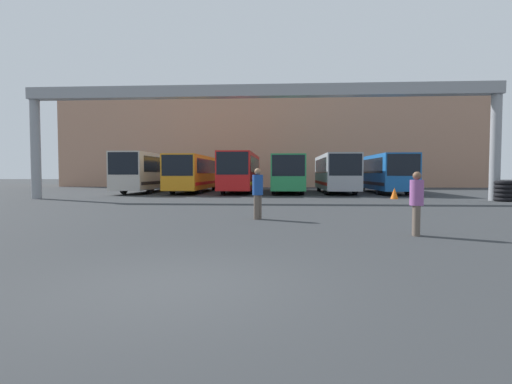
% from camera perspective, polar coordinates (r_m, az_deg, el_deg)
% --- Properties ---
extents(ground_plane, '(200.00, 200.00, 0.00)m').
position_cam_1_polar(ground_plane, '(5.89, -11.32, -13.34)').
color(ground_plane, '#2D3033').
extents(building_backdrop, '(50.33, 12.00, 11.35)m').
position_cam_1_polar(building_backdrop, '(52.38, 2.02, 7.14)').
color(building_backdrop, tan).
rests_on(building_backdrop, ground).
extents(overhead_gantry, '(28.65, 0.80, 6.93)m').
position_cam_1_polar(overhead_gantry, '(24.73, 0.16, 12.48)').
color(overhead_gantry, gray).
rests_on(overhead_gantry, ground).
extents(bus_slot_0, '(2.44, 12.18, 3.23)m').
position_cam_1_polar(bus_slot_0, '(35.85, -14.81, 3.00)').
color(bus_slot_0, beige).
rests_on(bus_slot_0, ground).
extents(bus_slot_1, '(2.49, 11.76, 3.04)m').
position_cam_1_polar(bus_slot_1, '(34.59, -8.71, 2.89)').
color(bus_slot_1, orange).
rests_on(bus_slot_1, ground).
extents(bus_slot_2, '(2.49, 12.37, 3.23)m').
position_cam_1_polar(bus_slot_2, '(34.28, -2.14, 3.11)').
color(bus_slot_2, red).
rests_on(bus_slot_2, ground).
extents(bus_slot_3, '(2.52, 11.59, 3.01)m').
position_cam_1_polar(bus_slot_3, '(33.71, 4.48, 2.89)').
color(bus_slot_3, '#268C4C').
rests_on(bus_slot_3, ground).
extents(bus_slot_4, '(2.48, 10.32, 3.08)m').
position_cam_1_polar(bus_slot_4, '(33.37, 11.28, 2.92)').
color(bus_slot_4, '#999EA5').
rests_on(bus_slot_4, ground).
extents(bus_slot_5, '(2.47, 11.10, 3.05)m').
position_cam_1_polar(bus_slot_5, '(34.50, 17.70, 2.80)').
color(bus_slot_5, '#1959A5').
rests_on(bus_slot_5, ground).
extents(pedestrian_near_center, '(0.35, 0.35, 1.66)m').
position_cam_1_polar(pedestrian_near_center, '(11.11, 21.95, -1.31)').
color(pedestrian_near_center, brown).
rests_on(pedestrian_near_center, ground).
extents(pedestrian_mid_left, '(0.37, 0.37, 1.80)m').
position_cam_1_polar(pedestrian_mid_left, '(14.02, 0.25, -0.03)').
color(pedestrian_mid_left, brown).
rests_on(pedestrian_mid_left, ground).
extents(traffic_cone, '(0.48, 0.48, 0.72)m').
position_cam_1_polar(traffic_cone, '(26.58, 19.16, -0.17)').
color(traffic_cone, orange).
rests_on(traffic_cone, ground).
extents(tire_stack, '(1.04, 1.04, 1.20)m').
position_cam_1_polar(tire_stack, '(27.02, 31.90, 0.13)').
color(tire_stack, black).
rests_on(tire_stack, ground).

